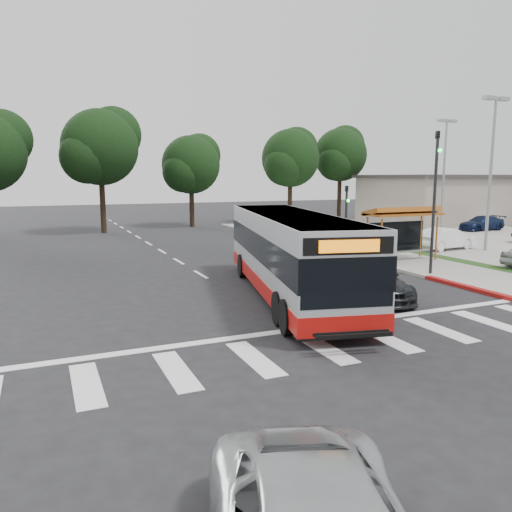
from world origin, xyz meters
TOP-DOWN VIEW (x-y plane):
  - ground at (0.00, 0.00)m, footprint 140.00×140.00m
  - sidewalk_east at (11.00, 8.00)m, footprint 4.00×40.00m
  - curb_east at (9.00, 8.00)m, footprint 0.30×40.00m
  - curb_east_red at (9.00, -2.00)m, footprint 0.32×6.00m
  - parking_lot at (23.00, 10.00)m, footprint 18.00×36.00m
  - commercial_building at (30.00, 22.00)m, footprint 14.00×10.00m
  - building_roof_cap at (30.00, 22.00)m, footprint 14.60×10.60m
  - crosswalk_ladder at (0.00, -5.00)m, footprint 18.00×2.60m
  - bus_shelter at (10.80, 5.10)m, footprint 4.20×1.60m
  - traffic_signal_ne_tall at (9.60, 1.49)m, footprint 0.18×0.37m
  - traffic_signal_ne_short at (9.60, 8.49)m, footprint 0.18×0.37m
  - lot_light_front at (18.00, 6.00)m, footprint 1.90×0.35m
  - lot_light_mid at (24.00, 16.00)m, footprint 1.90×0.35m
  - tree_ne_a at (16.08, 28.06)m, footprint 6.16×5.74m
  - tree_ne_b at (23.08, 30.06)m, footprint 6.16×5.74m
  - tree_north_a at (-1.92, 26.07)m, footprint 6.60×6.15m
  - tree_north_b at (6.07, 28.06)m, footprint 5.72×5.33m
  - transit_bus at (1.87, 0.58)m, footprint 5.34×12.42m
  - pedestrian at (0.27, -3.42)m, footprint 0.77×0.76m
  - dark_sedan at (4.50, -0.82)m, footprint 2.69×4.90m
  - parked_car_1 at (16.03, 7.22)m, footprint 4.18×1.88m
  - parked_car_3 at (26.98, 14.51)m, footprint 4.21×1.85m

SIDE VIEW (x-z plane):
  - ground at x=0.00m, z-range 0.00..0.00m
  - crosswalk_ladder at x=0.00m, z-range 0.00..0.01m
  - parking_lot at x=23.00m, z-range 0.00..0.10m
  - sidewalk_east at x=11.00m, z-range 0.00..0.12m
  - curb_east at x=9.00m, z-range 0.00..0.15m
  - curb_east_red at x=9.00m, z-range 0.00..0.15m
  - dark_sedan at x=4.50m, z-range 0.00..1.35m
  - parked_car_3 at x=26.98m, z-range 0.10..1.30m
  - parked_car_1 at x=16.03m, z-range 0.10..1.43m
  - pedestrian at x=0.27m, z-range 0.00..1.79m
  - transit_bus at x=1.87m, z-range 0.00..3.14m
  - commercial_building at x=30.00m, z-range 0.00..4.40m
  - bus_shelter at x=10.80m, z-range 0.92..3.78m
  - traffic_signal_ne_short at x=9.60m, z-range 0.48..4.48m
  - traffic_signal_ne_tall at x=9.60m, z-range 0.63..7.13m
  - building_roof_cap at x=30.00m, z-range 4.40..4.70m
  - tree_north_b at x=6.07m, z-range 1.45..9.88m
  - lot_light_front at x=18.00m, z-range 1.40..10.41m
  - lot_light_mid at x=24.00m, z-range 1.40..10.41m
  - tree_ne_a at x=16.08m, z-range 1.74..11.04m
  - tree_ne_b at x=23.08m, z-range 1.91..11.93m
  - tree_north_a at x=-1.92m, z-range 1.84..12.01m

